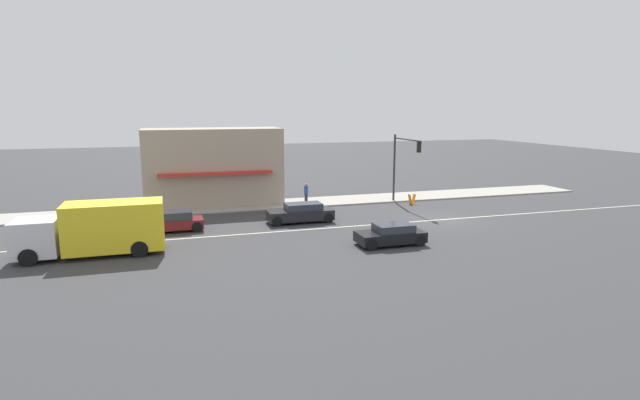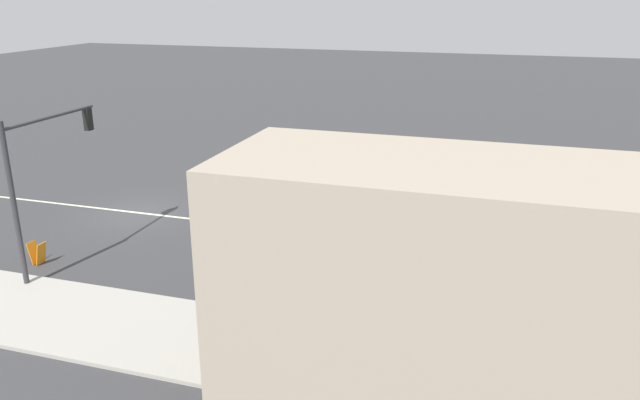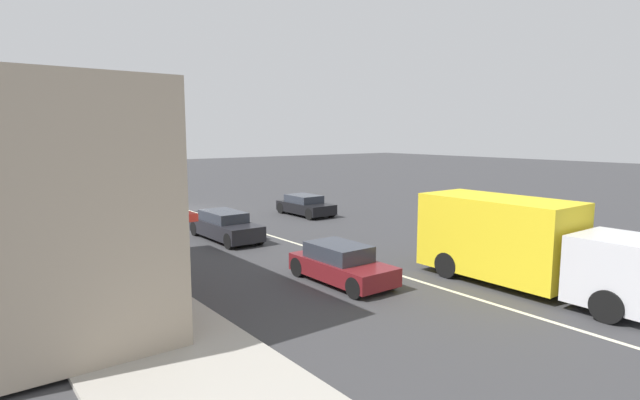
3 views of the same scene
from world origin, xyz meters
name	(u,v)px [view 3 (image 3 of 3)]	position (x,y,z in m)	size (l,w,h in m)	color
ground_plane	(373,267)	(0.00, 18.00, 0.00)	(160.00, 160.00, 0.00)	#38383A
sidewalk_right	(135,324)	(9.00, 18.50, 0.06)	(4.00, 73.00, 0.12)	#A8A399
lane_marking_center	(186,210)	(0.00, 0.00, 0.00)	(0.16, 60.00, 0.01)	beige
building_corner_store	(42,198)	(10.49, 15.32, 3.20)	(5.00, 10.89, 6.16)	tan
traffic_signal_main	(84,153)	(6.12, 0.50, 3.90)	(4.59, 0.34, 5.60)	#333338
pedestrian	(77,226)	(8.21, 8.09, 1.02)	(0.34, 0.34, 1.71)	#282D42
warning_aframe_sign	(88,211)	(5.92, -0.39, 0.43)	(0.45, 0.53, 0.84)	orange
delivery_truck	(522,243)	(-2.20, 22.72, 1.47)	(2.44, 7.50, 2.87)	silver
suv_black	(305,205)	(-5.00, 6.64, 0.61)	(1.82, 3.95, 1.24)	black
sedan_dark	(225,226)	(2.20, 10.16, 0.66)	(1.73, 4.57, 1.35)	black
sedan_maroon	(341,264)	(2.20, 18.76, 0.63)	(1.72, 3.92, 1.31)	maroon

